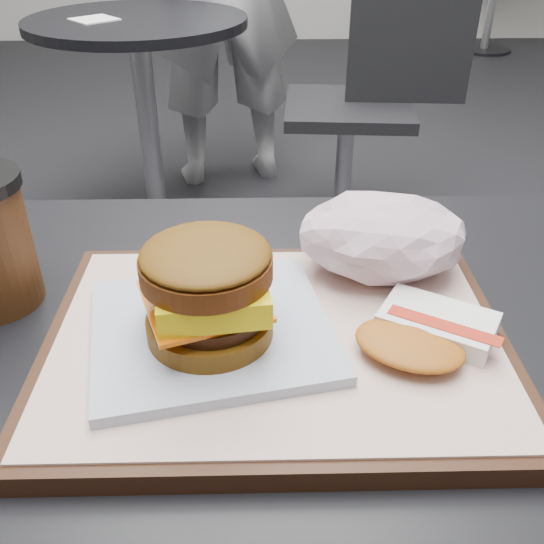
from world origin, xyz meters
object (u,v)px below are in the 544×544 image
(customer_table, at_px, (233,497))
(neighbor_table, at_px, (143,81))
(breakfast_sandwich, at_px, (209,301))
(hash_brown, at_px, (425,332))
(serving_tray, at_px, (276,343))
(crumpled_wrapper, at_px, (383,236))
(neighbor_chair, at_px, (369,93))

(customer_table, distance_m, neighbor_table, 1.69)
(breakfast_sandwich, relative_size, hash_brown, 1.63)
(serving_tray, bearing_deg, breakfast_sandwich, -171.48)
(hash_brown, xyz_separation_m, crumpled_wrapper, (-0.02, 0.11, 0.02))
(hash_brown, bearing_deg, crumpled_wrapper, 97.82)
(hash_brown, height_order, neighbor_table, hash_brown)
(serving_tray, relative_size, crumpled_wrapper, 2.43)
(serving_tray, distance_m, hash_brown, 0.12)
(serving_tray, xyz_separation_m, breakfast_sandwich, (-0.05, -0.01, 0.05))
(serving_tray, xyz_separation_m, crumpled_wrapper, (0.10, 0.10, 0.04))
(customer_table, xyz_separation_m, serving_tray, (0.04, 0.00, 0.20))
(hash_brown, height_order, crumpled_wrapper, crumpled_wrapper)
(breakfast_sandwich, height_order, neighbor_chair, breakfast_sandwich)
(customer_table, height_order, serving_tray, serving_tray)
(breakfast_sandwich, xyz_separation_m, hash_brown, (0.17, -0.01, -0.03))
(breakfast_sandwich, relative_size, crumpled_wrapper, 1.41)
(serving_tray, xyz_separation_m, neighbor_chair, (0.36, 1.63, -0.27))
(hash_brown, bearing_deg, customer_table, 175.81)
(customer_table, relative_size, serving_tray, 2.11)
(crumpled_wrapper, bearing_deg, serving_tray, -135.97)
(hash_brown, height_order, neighbor_chair, neighbor_chair)
(hash_brown, bearing_deg, neighbor_table, 107.11)
(customer_table, height_order, breakfast_sandwich, breakfast_sandwich)
(customer_table, distance_m, serving_tray, 0.20)
(customer_table, bearing_deg, breakfast_sandwich, -152.27)
(customer_table, bearing_deg, neighbor_table, 101.98)
(customer_table, height_order, neighbor_chair, neighbor_chair)
(customer_table, height_order, hash_brown, hash_brown)
(serving_tray, height_order, neighbor_table, serving_tray)
(hash_brown, relative_size, neighbor_chair, 0.15)
(neighbor_chair, bearing_deg, customer_table, -103.81)
(neighbor_chair, bearing_deg, hash_brown, -98.31)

